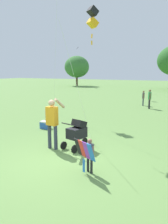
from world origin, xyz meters
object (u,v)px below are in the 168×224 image
cooler_box (45,125)px  stroller (77,131)px  person_red_shirt (150,97)px  person_adult_flyer (52,120)px  person_couple_left (143,97)px  kite_adult_black (93,18)px  child_with_butterfly_kite (88,152)px

cooler_box → stroller: bearing=-31.2°
person_red_shirt → cooler_box: bearing=-112.3°
stroller → cooler_box: stroller is taller
person_adult_flyer → cooler_box: bearing=133.2°
person_adult_flyer → person_red_shirt: bearing=82.4°
stroller → person_couple_left: person_couple_left is taller
kite_adult_black → person_couple_left: 10.47m
person_adult_flyer → person_red_shirt: person_adult_flyer is taller
person_couple_left → cooler_box: 9.39m
person_adult_flyer → stroller: person_adult_flyer is taller
person_adult_flyer → person_red_shirt: (1.31, 9.86, -0.22)m
person_red_shirt → kite_adult_black: bearing=-93.0°
person_couple_left → stroller: bearing=-89.4°
child_with_butterfly_kite → stroller: bearing=128.5°
kite_adult_black → person_red_shirt: size_ratio=3.51×
child_with_butterfly_kite → person_red_shirt: 10.93m
kite_adult_black → person_red_shirt: 9.31m
kite_adult_black → person_red_shirt: bearing=87.0°
person_couple_left → cooler_box: size_ratio=2.60×
person_red_shirt → stroller: bearing=-93.6°
kite_adult_black → person_couple_left: bearing=91.5°
cooler_box → kite_adult_black: bearing=-14.6°
stroller → cooler_box: size_ratio=2.50×
kite_adult_black → cooler_box: kite_adult_black is taller
stroller → child_with_butterfly_kite: bearing=-51.5°
child_with_butterfly_kite → person_adult_flyer: bearing=151.1°
person_red_shirt → person_couple_left: 1.40m
person_adult_flyer → person_red_shirt: size_ratio=1.30×
child_with_butterfly_kite → kite_adult_black: kite_adult_black is taller
person_adult_flyer → kite_adult_black: 3.77m
person_couple_left → kite_adult_black: bearing=-88.5°
person_adult_flyer → stroller: size_ratio=1.60×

